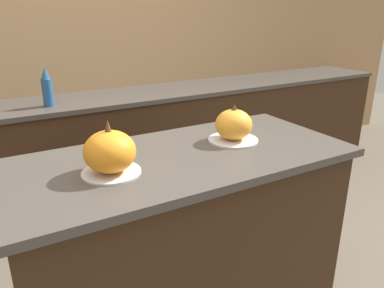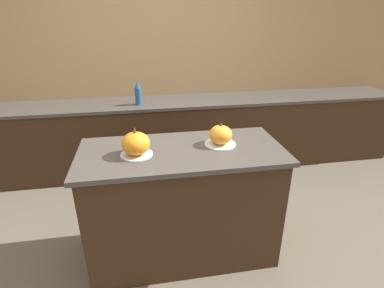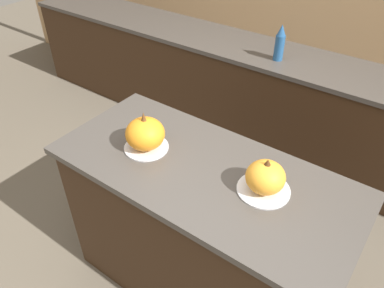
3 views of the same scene
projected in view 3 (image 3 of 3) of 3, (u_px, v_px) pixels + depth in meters
name	position (u px, v px, depth m)	size (l,w,h in m)	color
ground_plane	(200.00, 283.00, 2.35)	(12.00, 12.00, 0.00)	#665B4C
wall_back	(346.00, 5.00, 2.78)	(8.00, 0.06, 2.50)	tan
kitchen_island	(201.00, 233.00, 2.06)	(1.50, 0.68, 0.95)	#382314
back_counter	(308.00, 115.00, 3.06)	(6.00, 0.60, 0.89)	#382314
pumpkin_cake_left	(145.00, 135.00, 1.85)	(0.23, 0.23, 0.21)	silver
pumpkin_cake_right	(265.00, 178.00, 1.61)	(0.24, 0.24, 0.18)	silver
bottle_tall	(280.00, 43.00, 2.79)	(0.07, 0.07, 0.27)	#235184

